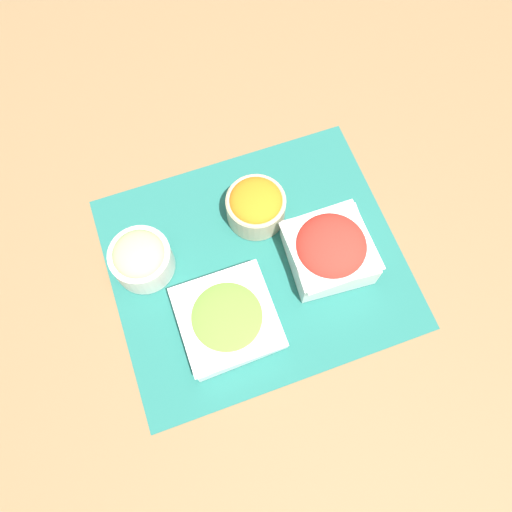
# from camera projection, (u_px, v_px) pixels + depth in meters

# --- Properties ---
(ground_plane) EXTENTS (3.00, 3.00, 0.00)m
(ground_plane) POSITION_uv_depth(u_px,v_px,m) (256.00, 263.00, 0.93)
(ground_plane) COLOR olive
(placemat) EXTENTS (0.53, 0.46, 0.00)m
(placemat) POSITION_uv_depth(u_px,v_px,m) (256.00, 262.00, 0.93)
(placemat) COLOR #236B60
(placemat) RESTS_ON ground_plane
(lettuce_bowl) EXTENTS (0.17, 0.17, 0.05)m
(lettuce_bowl) POSITION_uv_depth(u_px,v_px,m) (227.00, 319.00, 0.86)
(lettuce_bowl) COLOR white
(lettuce_bowl) RESTS_ON placemat
(carrot_bowl) EXTENTS (0.11, 0.11, 0.08)m
(carrot_bowl) POSITION_uv_depth(u_px,v_px,m) (256.00, 205.00, 0.92)
(carrot_bowl) COLOR #C6B28E
(carrot_bowl) RESTS_ON placemat
(tomato_bowl) EXTENTS (0.15, 0.15, 0.09)m
(tomato_bowl) POSITION_uv_depth(u_px,v_px,m) (330.00, 250.00, 0.89)
(tomato_bowl) COLOR white
(tomato_bowl) RESTS_ON placemat
(cucumber_bowl) EXTENTS (0.11, 0.11, 0.08)m
(cucumber_bowl) POSITION_uv_depth(u_px,v_px,m) (141.00, 258.00, 0.88)
(cucumber_bowl) COLOR silver
(cucumber_bowl) RESTS_ON placemat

